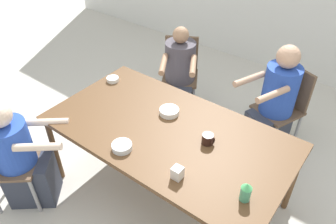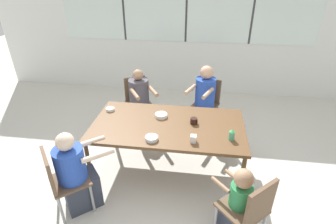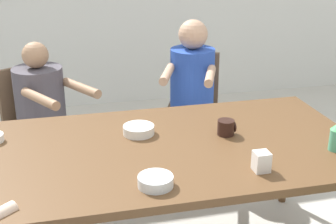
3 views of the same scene
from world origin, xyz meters
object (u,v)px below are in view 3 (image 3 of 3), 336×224
at_px(milk_carton_small, 261,162).
at_px(person_woman_green_shirt, 191,104).
at_px(chair_for_man_blue_shirt, 33,115).
at_px(coffee_mug, 226,127).
at_px(chair_for_woman_green_shirt, 193,98).
at_px(bowl_fruit, 156,181).
at_px(person_man_blue_shirt, 46,127).
at_px(bowl_cereal, 139,130).

bearing_deg(milk_carton_small, person_woman_green_shirt, 85.75).
relative_size(chair_for_man_blue_shirt, coffee_mug, 9.01).
bearing_deg(chair_for_woman_green_shirt, coffee_mug, 103.16).
bearing_deg(milk_carton_small, bowl_fruit, -177.36).
distance_m(chair_for_woman_green_shirt, chair_for_man_blue_shirt, 1.23).
distance_m(chair_for_woman_green_shirt, person_man_blue_shirt, 1.17).
xyz_separation_m(bowl_cereal, bowl_fruit, (-0.03, -0.55, -0.00)).
bearing_deg(bowl_fruit, person_man_blue_shirt, 108.77).
relative_size(chair_for_woman_green_shirt, person_woman_green_shirt, 0.75).
distance_m(person_woman_green_shirt, bowl_fruit, 1.64).
bearing_deg(bowl_fruit, bowl_cereal, 87.31).
xyz_separation_m(chair_for_woman_green_shirt, bowl_cereal, (-0.63, -1.12, 0.26)).
distance_m(person_man_blue_shirt, bowl_cereal, 1.05).
height_order(chair_for_woman_green_shirt, bowl_fruit, chair_for_woman_green_shirt).
bearing_deg(chair_for_woman_green_shirt, person_woman_green_shirt, 90.00).
relative_size(chair_for_woman_green_shirt, bowl_fruit, 5.71).
bearing_deg(coffee_mug, person_man_blue_shirt, 134.10).
xyz_separation_m(chair_for_woman_green_shirt, person_woman_green_shirt, (-0.06, -0.16, 0.00)).
distance_m(chair_for_man_blue_shirt, bowl_fruit, 1.69).
height_order(chair_for_man_blue_shirt, coffee_mug, chair_for_man_blue_shirt).
xyz_separation_m(person_man_blue_shirt, bowl_fruit, (0.48, -1.42, 0.30)).
height_order(person_man_blue_shirt, bowl_fruit, person_man_blue_shirt).
relative_size(person_woman_green_shirt, bowl_cereal, 7.02).
distance_m(chair_for_woman_green_shirt, coffee_mug, 1.27).
height_order(chair_for_woman_green_shirt, chair_for_man_blue_shirt, same).
bearing_deg(chair_for_woman_green_shirt, bowl_cereal, 82.24).
height_order(chair_for_man_blue_shirt, person_man_blue_shirt, person_man_blue_shirt).
xyz_separation_m(chair_for_woman_green_shirt, coffee_mug, (-0.19, -1.23, 0.27)).
bearing_deg(bowl_cereal, chair_for_woman_green_shirt, 60.46).
relative_size(bowl_cereal, bowl_fruit, 1.09).
xyz_separation_m(milk_carton_small, bowl_cereal, (-0.46, 0.53, -0.02)).
relative_size(chair_for_woman_green_shirt, milk_carton_small, 9.45).
xyz_separation_m(coffee_mug, milk_carton_small, (0.01, -0.41, 0.01)).
bearing_deg(person_woman_green_shirt, bowl_cereal, 81.08).
distance_m(person_woman_green_shirt, bowl_cereal, 1.15).
height_order(bowl_cereal, bowl_fruit, bowl_cereal).
bearing_deg(chair_for_woman_green_shirt, milk_carton_small, 105.79).
xyz_separation_m(chair_for_woman_green_shirt, chair_for_man_blue_shirt, (-1.23, -0.10, 0.00)).
height_order(person_woman_green_shirt, bowl_cereal, person_woman_green_shirt).
relative_size(person_man_blue_shirt, bowl_fruit, 7.09).
bearing_deg(milk_carton_small, chair_for_woman_green_shirt, 84.01).
relative_size(milk_carton_small, bowl_fruit, 0.60).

